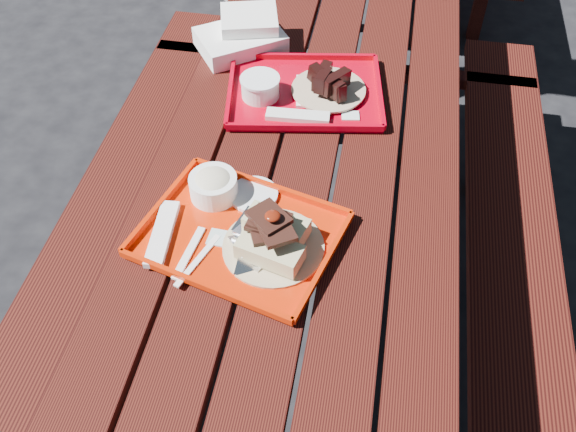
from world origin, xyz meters
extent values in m
plane|color=black|center=(0.00, 0.00, 0.00)|extent=(60.00, 60.00, 0.00)
cube|color=#43140C|center=(-0.30, 0.00, 0.73)|extent=(0.14, 2.40, 0.04)
cube|color=#43140C|center=(-0.15, 0.00, 0.73)|extent=(0.14, 2.40, 0.04)
cube|color=#43140C|center=(0.00, 0.00, 0.73)|extent=(0.14, 2.40, 0.04)
cube|color=#43140C|center=(0.15, 0.00, 0.73)|extent=(0.14, 2.40, 0.04)
cube|color=#43140C|center=(0.30, 0.00, 0.73)|extent=(0.14, 2.40, 0.04)
cube|color=#43140C|center=(-0.58, 0.00, 0.43)|extent=(0.25, 2.40, 0.04)
cube|color=#43140C|center=(-0.58, 0.84, 0.21)|extent=(0.06, 0.06, 0.42)
cube|color=#43140C|center=(0.58, 0.00, 0.43)|extent=(0.25, 2.40, 0.04)
cube|color=#43140C|center=(0.58, 0.84, 0.21)|extent=(0.06, 0.06, 0.42)
cube|color=#43140C|center=(-0.30, 0.96, 0.38)|extent=(0.06, 0.06, 0.75)
cube|color=#43140C|center=(0.30, 0.96, 0.38)|extent=(0.06, 0.06, 0.75)
cube|color=#43140C|center=(0.00, 0.96, 0.43)|extent=(1.40, 0.06, 0.04)
cube|color=red|center=(-0.10, -0.17, 0.76)|extent=(0.47, 0.40, 0.01)
cube|color=red|center=(-0.06, -0.02, 0.77)|extent=(0.39, 0.12, 0.02)
cube|color=red|center=(-0.14, -0.32, 0.77)|extent=(0.39, 0.12, 0.02)
cube|color=red|center=(0.09, -0.22, 0.77)|extent=(0.09, 0.30, 0.02)
cube|color=red|center=(-0.30, -0.12, 0.77)|extent=(0.09, 0.30, 0.02)
cylinder|color=tan|center=(-0.02, -0.19, 0.76)|extent=(0.22, 0.22, 0.01)
cube|color=#CBC18A|center=(-0.02, -0.23, 0.79)|extent=(0.15, 0.10, 0.04)
cube|color=#CBC18A|center=(-0.02, -0.16, 0.79)|extent=(0.15, 0.10, 0.04)
ellipsoid|color=#5A1508|center=(-0.02, -0.19, 0.87)|extent=(0.03, 0.03, 0.01)
cylinder|color=white|center=(-0.19, -0.06, 0.79)|extent=(0.11, 0.11, 0.05)
ellipsoid|color=beige|center=(-0.19, -0.06, 0.80)|extent=(0.09, 0.09, 0.04)
cylinder|color=white|center=(-0.10, -0.05, 0.77)|extent=(0.11, 0.11, 0.01)
cube|color=white|center=(-0.27, -0.20, 0.77)|extent=(0.06, 0.19, 0.01)
cube|color=white|center=(-0.20, -0.24, 0.76)|extent=(0.03, 0.15, 0.01)
cube|color=white|center=(-0.17, -0.26, 0.76)|extent=(0.06, 0.15, 0.00)
cube|color=silver|center=(-0.15, -0.19, 0.76)|extent=(0.05, 0.05, 0.00)
cube|color=#B20013|center=(-0.04, 0.35, 0.76)|extent=(0.45, 0.37, 0.01)
cube|color=#B20013|center=(-0.07, 0.51, 0.77)|extent=(0.40, 0.08, 0.02)
cube|color=#B20013|center=(-0.02, 0.20, 0.77)|extent=(0.40, 0.08, 0.02)
cube|color=#B20013|center=(0.15, 0.39, 0.77)|extent=(0.06, 0.31, 0.02)
cube|color=#B20013|center=(-0.24, 0.32, 0.77)|extent=(0.06, 0.31, 0.02)
cube|color=silver|center=(0.00, 0.36, 0.76)|extent=(0.16, 0.16, 0.01)
cylinder|color=tan|center=(0.02, 0.36, 0.77)|extent=(0.20, 0.20, 0.01)
cylinder|color=silver|center=(-0.16, 0.32, 0.79)|extent=(0.10, 0.10, 0.05)
cylinder|color=white|center=(-0.16, 0.32, 0.81)|extent=(0.11, 0.11, 0.01)
cube|color=white|center=(-0.05, 0.24, 0.77)|extent=(0.17, 0.05, 0.01)
cube|color=white|center=(0.09, 0.27, 0.76)|extent=(0.05, 0.04, 0.00)
cube|color=white|center=(-0.27, 0.54, 0.78)|extent=(0.29, 0.28, 0.05)
cube|color=white|center=(-0.24, 0.58, 0.83)|extent=(0.19, 0.17, 0.04)
camera|label=1|loc=(0.16, -1.04, 1.82)|focal=40.00mm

